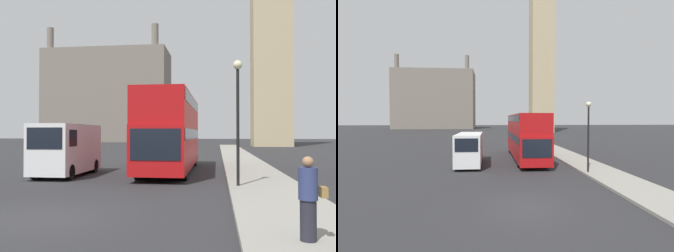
{
  "view_description": "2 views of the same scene",
  "coord_description": "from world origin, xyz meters",
  "views": [
    {
      "loc": [
        4.57,
        -9.32,
        2.18
      ],
      "look_at": [
        1.67,
        12.64,
        2.64
      ],
      "focal_mm": 40.0,
      "sensor_mm": 36.0,
      "label": 1
    },
    {
      "loc": [
        -1.46,
        -9.62,
        3.82
      ],
      "look_at": [
        0.65,
        20.6,
        2.96
      ],
      "focal_mm": 24.0,
      "sensor_mm": 36.0,
      "label": 2
    }
  ],
  "objects": [
    {
      "name": "white_van",
      "position": [
        -3.19,
        9.2,
        1.42
      ],
      "size": [
        2.02,
        5.21,
        2.66
      ],
      "color": "white",
      "rests_on": "ground_plane"
    },
    {
      "name": "ground_plane",
      "position": [
        0.0,
        0.0,
        0.0
      ],
      "size": [
        300.0,
        300.0,
        0.0
      ],
      "primitive_type": "plane",
      "color": "#28282B"
    },
    {
      "name": "red_double_decker_bus",
      "position": [
        1.94,
        12.08,
        2.41
      ],
      "size": [
        2.53,
        11.35,
        4.31
      ],
      "color": "#B71114",
      "rests_on": "ground_plane"
    },
    {
      "name": "pedestrian",
      "position": [
        6.28,
        -1.92,
        0.95
      ],
      "size": [
        0.52,
        0.36,
        1.6
      ],
      "color": "#23232D",
      "rests_on": "sidewalk_strip"
    },
    {
      "name": "building_block_distant",
      "position": [
        -24.71,
        89.0,
        12.24
      ],
      "size": [
        32.57,
        14.71,
        29.75
      ],
      "color": "slate",
      "rests_on": "ground_plane"
    },
    {
      "name": "street_lamp",
      "position": [
        5.37,
        5.57,
        3.45
      ],
      "size": [
        0.36,
        0.36,
        4.92
      ],
      "color": "black",
      "rests_on": "sidewalk_strip"
    },
    {
      "name": "sidewalk_strip",
      "position": [
        6.47,
        0.0,
        0.07
      ],
      "size": [
        2.94,
        120.0,
        0.15
      ],
      "color": "gray",
      "rests_on": "ground_plane"
    }
  ]
}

